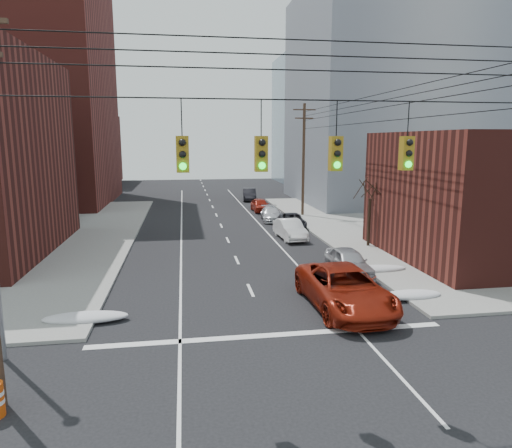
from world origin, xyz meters
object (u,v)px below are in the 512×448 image
object	(u,v)px
parked_car_a	(348,262)
parked_car_b	(290,229)
parked_car_f	(249,194)
lot_car_b	(18,237)
parked_car_d	(271,214)
parked_car_e	(260,205)
red_pickup	(344,288)
parked_car_c	(292,221)

from	to	relation	value
parked_car_a	parked_car_b	xyz separation A→B (m)	(-1.05, 9.87, -0.00)
parked_car_f	lot_car_b	world-z (taller)	parked_car_f
parked_car_b	lot_car_b	distance (m)	19.67
parked_car_d	parked_car_f	distance (m)	15.21
parked_car_a	parked_car_e	bearing A→B (deg)	91.97
red_pickup	parked_car_e	world-z (taller)	red_pickup
parked_car_d	parked_car_e	distance (m)	5.83
red_pickup	parked_car_f	xyz separation A→B (m)	(1.17, 38.15, -0.18)
parked_car_f	lot_car_b	xyz separation A→B (m)	(-19.85, -23.14, 0.03)
parked_car_c	parked_car_e	size ratio (longest dim) A/B	1.08
parked_car_f	parked_car_a	bearing A→B (deg)	-82.74
parked_car_e	lot_car_b	xyz separation A→B (m)	(-19.67, -13.76, 0.08)
parked_car_e	lot_car_b	size ratio (longest dim) A/B	0.90
parked_car_d	parked_car_e	world-z (taller)	parked_car_e
parked_car_a	parked_car_d	bearing A→B (deg)	92.53
parked_car_b	parked_car_c	bearing A→B (deg)	70.58
red_pickup	parked_car_b	bearing A→B (deg)	84.83
parked_car_c	lot_car_b	xyz separation A→B (m)	(-20.92, -4.30, 0.16)
parked_car_c	parked_car_a	bearing A→B (deg)	-85.81
parked_car_b	parked_car_c	distance (m)	4.66
parked_car_f	parked_car_b	bearing A→B (deg)	-84.68
parked_car_d	parked_car_f	xyz separation A→B (m)	(0.10, 15.21, 0.11)
red_pickup	parked_car_d	size ratio (longest dim) A/B	1.52
parked_car_a	lot_car_b	size ratio (longest dim) A/B	0.98
parked_car_c	parked_car_d	world-z (taller)	parked_car_d
parked_car_d	parked_car_e	xyz separation A→B (m)	(-0.08, 5.83, 0.06)
red_pickup	parked_car_c	xyz separation A→B (m)	(2.23, 19.31, -0.32)
parked_car_a	parked_car_d	world-z (taller)	parked_car_a
red_pickup	parked_car_c	bearing A→B (deg)	82.03
parked_car_a	parked_car_c	bearing A→B (deg)	88.65
parked_car_d	parked_car_f	bearing A→B (deg)	94.31
parked_car_b	lot_car_b	bearing A→B (deg)	175.57
red_pickup	parked_car_a	bearing A→B (deg)	66.34
parked_car_a	parked_car_f	bearing A→B (deg)	90.95
parked_car_c	parked_car_d	bearing A→B (deg)	112.81
parked_car_b	parked_car_e	xyz separation A→B (m)	(0.00, 13.95, -0.05)
red_pickup	parked_car_a	xyz separation A→B (m)	(2.03, 4.95, -0.18)
parked_car_c	lot_car_b	world-z (taller)	lot_car_b
lot_car_b	red_pickup	bearing A→B (deg)	-147.70
parked_car_e	parked_car_b	bearing A→B (deg)	-91.16
parked_car_b	parked_car_f	xyz separation A→B (m)	(0.18, 23.33, 0.00)
parked_car_a	parked_car_c	xyz separation A→B (m)	(0.20, 14.36, -0.14)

